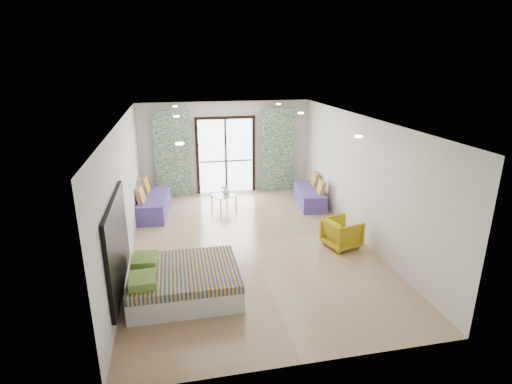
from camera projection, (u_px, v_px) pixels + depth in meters
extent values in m
cube|color=black|center=(225.00, 118.00, 11.50)|extent=(1.76, 0.08, 0.08)
cube|color=black|center=(197.00, 158.00, 11.70)|extent=(0.08, 0.08, 2.20)
cube|color=black|center=(254.00, 155.00, 12.02)|extent=(0.08, 0.08, 2.20)
cube|color=black|center=(226.00, 156.00, 11.86)|extent=(0.05, 0.06, 2.20)
cube|color=#595451|center=(226.00, 161.00, 11.93)|extent=(1.52, 0.03, 0.04)
cube|color=white|center=(173.00, 155.00, 11.38)|extent=(1.00, 0.10, 2.50)
cube|color=white|center=(278.00, 150.00, 11.98)|extent=(1.00, 0.10, 2.50)
cylinder|color=#FFE0B2|center=(180.00, 144.00, 5.79)|extent=(0.12, 0.12, 0.02)
cylinder|color=#FFE0B2|center=(359.00, 136.00, 6.33)|extent=(0.12, 0.12, 0.02)
cylinder|color=#FFE0B2|center=(176.00, 116.00, 8.58)|extent=(0.12, 0.12, 0.02)
cylinder|color=#FFE0B2|center=(301.00, 113.00, 9.12)|extent=(0.12, 0.12, 0.02)
cylinder|color=#FFE0B2|center=(175.00, 106.00, 10.44)|extent=(0.12, 0.12, 0.02)
cylinder|color=#FFE0B2|center=(278.00, 104.00, 10.98)|extent=(0.12, 0.12, 0.02)
cube|color=black|center=(118.00, 244.00, 6.31)|extent=(0.06, 2.10, 1.50)
cube|color=silver|center=(125.00, 216.00, 7.47)|extent=(0.02, 0.10, 0.10)
cube|color=silver|center=(185.00, 285.00, 6.78)|extent=(1.81, 1.45, 0.36)
cube|color=navy|center=(184.00, 272.00, 6.70)|extent=(1.79, 1.48, 0.14)
cube|color=#165B66|center=(142.00, 280.00, 6.22)|extent=(0.43, 0.52, 0.13)
cube|color=#165B66|center=(145.00, 260.00, 6.85)|extent=(0.44, 0.53, 0.13)
cube|color=#4D3F96|center=(154.00, 207.00, 10.36)|extent=(0.85, 1.83, 0.39)
cube|color=#4D3F96|center=(153.00, 198.00, 10.28)|extent=(0.83, 1.79, 0.10)
cube|color=navy|center=(140.00, 195.00, 9.80)|extent=(0.24, 0.46, 0.41)
cube|color=navy|center=(145.00, 185.00, 10.58)|extent=(0.24, 0.46, 0.41)
cube|color=#4D3F96|center=(309.00, 198.00, 11.06)|extent=(0.84, 1.68, 0.36)
cube|color=#4D3F96|center=(310.00, 190.00, 10.99)|extent=(0.82, 1.65, 0.09)
cube|color=navy|center=(321.00, 187.00, 10.58)|extent=(0.23, 0.42, 0.37)
cube|color=navy|center=(315.00, 179.00, 11.30)|extent=(0.23, 0.42, 0.37)
cylinder|color=silver|center=(221.00, 206.00, 10.48)|extent=(0.06, 0.06, 0.35)
cylinder|color=silver|center=(236.00, 202.00, 10.75)|extent=(0.06, 0.06, 0.35)
cylinder|color=silver|center=(212.00, 201.00, 10.85)|extent=(0.06, 0.06, 0.35)
cylinder|color=silver|center=(227.00, 198.00, 11.12)|extent=(0.06, 0.06, 0.35)
cube|color=#8CA59E|center=(224.00, 195.00, 10.74)|extent=(0.72, 0.72, 0.02)
sphere|color=white|center=(225.00, 188.00, 10.71)|extent=(0.06, 0.06, 0.06)
sphere|color=white|center=(223.00, 187.00, 10.71)|extent=(0.06, 0.06, 0.06)
sphere|color=white|center=(222.00, 188.00, 10.65)|extent=(0.06, 0.06, 0.06)
sphere|color=white|center=(224.00, 187.00, 10.63)|extent=(0.06, 0.06, 0.06)
imported|color=white|center=(226.00, 191.00, 10.77)|extent=(0.25, 0.26, 0.20)
imported|color=#AF9C16|center=(342.00, 232.00, 8.50)|extent=(0.78, 0.81, 0.69)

